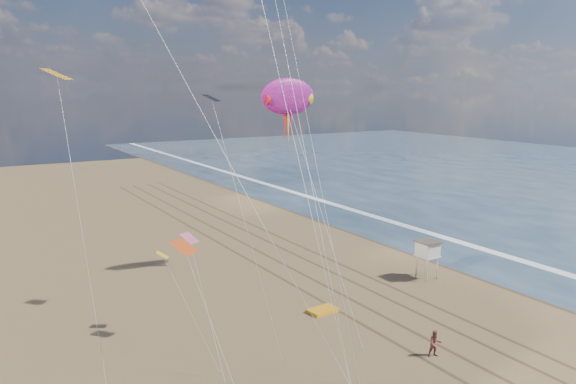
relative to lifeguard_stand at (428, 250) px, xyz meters
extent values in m
plane|color=#42301E|center=(8.33, 15.52, -2.82)|extent=(260.00, 260.00, 0.00)
plane|color=white|center=(12.53, 15.52, -2.82)|extent=(260.00, 260.00, 0.00)
cube|color=brown|center=(-11.87, 5.52, -2.81)|extent=(0.28, 120.00, 0.01)
cube|color=brown|center=(-9.47, 5.52, -2.81)|extent=(0.28, 120.00, 0.01)
cube|color=brown|center=(-6.67, 5.52, -2.81)|extent=(0.28, 120.00, 0.01)
cube|color=brown|center=(-4.47, 5.52, -2.81)|extent=(0.28, 120.00, 0.01)
cylinder|color=silver|center=(-0.68, -0.68, -1.81)|extent=(0.14, 0.14, 2.03)
cylinder|color=silver|center=(0.68, -0.68, -1.81)|extent=(0.14, 0.14, 2.03)
cylinder|color=silver|center=(-0.68, 0.68, -1.81)|extent=(0.14, 0.14, 2.03)
cylinder|color=silver|center=(0.68, 0.68, -1.81)|extent=(0.14, 0.14, 2.03)
cube|color=silver|center=(0.00, 0.00, -0.63)|extent=(1.80, 1.80, 0.14)
cube|color=silver|center=(0.00, 0.00, 0.05)|extent=(1.69, 1.69, 1.24)
cube|color=#473D38|center=(0.00, 0.00, 0.78)|extent=(2.03, 2.03, 0.11)
cube|color=#FFA515|center=(-13.09, -1.66, -2.69)|extent=(2.49, 1.72, 0.27)
ellipsoid|color=#9E1889|center=(-9.65, 9.50, 14.19)|extent=(5.14, 0.96, 3.05)
cone|color=red|center=(-11.49, 9.50, 13.96)|extent=(1.38, 1.15, 1.15)
cone|color=yellow|center=(-7.82, 9.50, 13.96)|extent=(1.38, 1.15, 1.15)
cylinder|color=silver|center=(-12.05, 0.46, 5.11)|extent=(0.03, 0.03, 24.52)
imported|color=#9C4F50|center=(-10.94, -11.81, -1.90)|extent=(1.10, 0.99, 1.85)
plane|color=#D24713|center=(-27.87, -10.42, 7.02)|extent=(1.69, 1.64, 0.56)
plane|color=gold|center=(-25.00, 1.96, 2.91)|extent=(1.15, 1.21, 0.49)
plane|color=orange|center=(-32.04, -2.16, 15.78)|extent=(2.12, 2.16, 0.63)
plane|color=#D95483|center=(-23.78, -0.46, 4.59)|extent=(1.55, 1.49, 0.60)
plane|color=black|center=(-19.93, 3.96, 14.23)|extent=(1.83, 1.81, 0.51)
camera|label=1|loc=(-37.56, -36.84, 15.03)|focal=35.00mm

